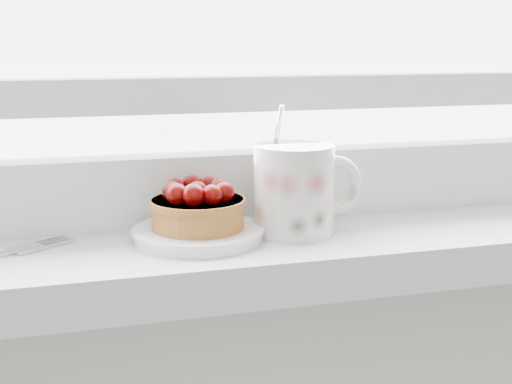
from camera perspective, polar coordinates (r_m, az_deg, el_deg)
name	(u,v)px	position (r m, az deg, el deg)	size (l,w,h in m)	color
saucer	(198,234)	(0.67, -4.64, -3.38)	(0.12, 0.12, 0.01)	white
raspberry_tart	(198,206)	(0.66, -4.69, -1.16)	(0.09, 0.09, 0.05)	brown
floral_mug	(297,188)	(0.68, 3.27, 0.34)	(0.11, 0.08, 0.12)	silver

